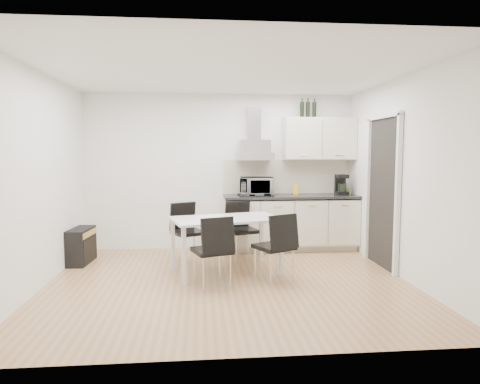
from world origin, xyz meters
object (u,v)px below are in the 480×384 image
object	(u,v)px
chair_near_left	(212,251)
floor_speaker	(212,239)
kitchenette	(292,200)
guitar_amp	(81,246)
dining_table	(226,224)
chair_far_right	(242,231)
chair_near_right	(274,248)
chair_far_left	(189,233)

from	to	relation	value
chair_near_left	floor_speaker	bearing A→B (deg)	69.27
kitchenette	guitar_amp	size ratio (longest dim) A/B	3.94
dining_table	floor_speaker	world-z (taller)	dining_table
dining_table	chair_far_right	distance (m)	0.74
chair_near_left	chair_near_right	size ratio (longest dim) A/B	1.00
chair_near_left	chair_near_right	distance (m)	0.79
chair_far_right	chair_near_left	distance (m)	1.36
guitar_amp	floor_speaker	distance (m)	2.09
chair_far_left	chair_near_right	bearing A→B (deg)	108.56
dining_table	chair_far_right	world-z (taller)	chair_far_right
chair_far_left	chair_far_right	size ratio (longest dim) A/B	1.00
chair_near_right	chair_near_left	bearing A→B (deg)	163.53
kitchenette	guitar_amp	distance (m)	3.39
chair_near_right	guitar_amp	size ratio (longest dim) A/B	1.37
chair_far_left	chair_far_right	bearing A→B (deg)	157.84
chair_near_left	chair_far_right	bearing A→B (deg)	49.54
guitar_amp	floor_speaker	xyz separation A→B (m)	(1.94, 0.77, -0.10)
chair_near_left	dining_table	bearing A→B (deg)	52.05
chair_far_left	guitar_amp	world-z (taller)	chair_far_left
kitchenette	chair_far_right	bearing A→B (deg)	-144.48
chair_far_right	dining_table	bearing A→B (deg)	47.91
chair_far_left	chair_far_right	distance (m)	0.81
dining_table	chair_far_left	size ratio (longest dim) A/B	1.79
chair_far_right	chair_near_left	world-z (taller)	same
dining_table	chair_near_right	world-z (taller)	chair_near_right
chair_far_left	chair_near_left	size ratio (longest dim) A/B	1.00
guitar_amp	floor_speaker	size ratio (longest dim) A/B	2.06
guitar_amp	chair_far_left	bearing A→B (deg)	0.87
dining_table	guitar_amp	distance (m)	2.25
chair_far_right	guitar_amp	world-z (taller)	chair_far_right
kitchenette	chair_near_right	size ratio (longest dim) A/B	2.86
kitchenette	floor_speaker	world-z (taller)	kitchenette
kitchenette	chair_far_left	size ratio (longest dim) A/B	2.86
chair_near_left	kitchenette	bearing A→B (deg)	34.68
kitchenette	chair_near_left	xyz separation A→B (m)	(-1.40, -1.92, -0.39)
chair_near_left	guitar_amp	bearing A→B (deg)	126.09
chair_far_left	chair_near_left	xyz separation A→B (m)	(0.31, -1.20, 0.00)
chair_near_left	guitar_amp	distance (m)	2.30
dining_table	floor_speaker	xyz separation A→B (m)	(-0.16, 1.46, -0.51)
chair_near_left	floor_speaker	world-z (taller)	chair_near_left
chair_near_left	guitar_amp	world-z (taller)	chair_near_left
dining_table	chair_near_right	size ratio (longest dim) A/B	1.79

